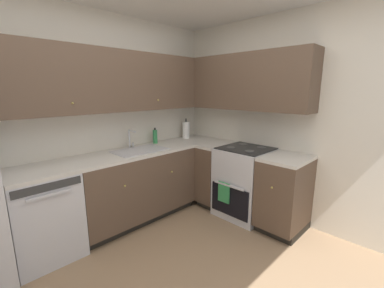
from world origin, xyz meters
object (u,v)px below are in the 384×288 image
object	(u,v)px
soap_bottle	(155,136)
paper_towel_roll	(186,130)
oven_range	(245,181)
dishwasher	(43,215)

from	to	relation	value
soap_bottle	paper_towel_roll	size ratio (longest dim) A/B	0.70
oven_range	paper_towel_roll	size ratio (longest dim) A/B	3.35
oven_range	paper_towel_roll	distance (m)	1.22
dishwasher	oven_range	size ratio (longest dim) A/B	0.82
dishwasher	soap_bottle	bearing A→B (deg)	6.78
dishwasher	soap_bottle	distance (m)	1.63
oven_range	soap_bottle	xyz separation A→B (m)	(-0.62, 1.09, 0.54)
dishwasher	oven_range	xyz separation A→B (m)	(2.14, -0.91, 0.02)
dishwasher	paper_towel_roll	distance (m)	2.19
oven_range	soap_bottle	world-z (taller)	soap_bottle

